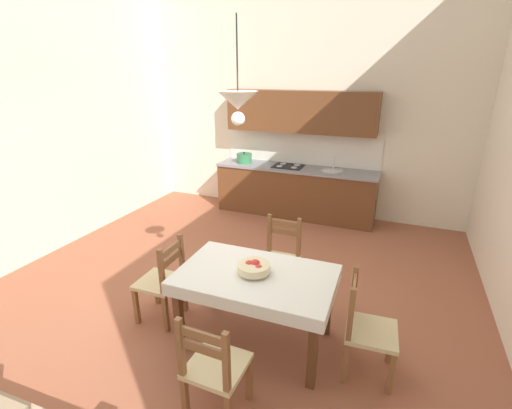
# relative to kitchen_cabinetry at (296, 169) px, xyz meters

# --- Properties ---
(ground_plane) EXTENTS (6.34, 7.11, 0.10)m
(ground_plane) POSITION_rel_kitchen_cabinetry_xyz_m (-0.00, -2.99, -0.91)
(ground_plane) COLOR #99563D
(wall_back) EXTENTS (6.34, 0.12, 4.29)m
(wall_back) POSITION_rel_kitchen_cabinetry_xyz_m (-0.00, 0.33, 1.29)
(wall_back) COLOR silver
(wall_back) RESTS_ON ground_plane
(wall_left) EXTENTS (0.12, 7.11, 4.29)m
(wall_left) POSITION_rel_kitchen_cabinetry_xyz_m (-2.93, -2.99, 1.29)
(wall_left) COLOR silver
(wall_left) RESTS_ON ground_plane
(kitchen_cabinetry) EXTENTS (2.87, 0.63, 2.20)m
(kitchen_cabinetry) POSITION_rel_kitchen_cabinetry_xyz_m (0.00, 0.00, 0.00)
(kitchen_cabinetry) COLOR brown
(kitchen_cabinetry) RESTS_ON ground_plane
(dining_table) EXTENTS (1.46, 0.93, 0.75)m
(dining_table) POSITION_rel_kitchen_cabinetry_xyz_m (0.61, -3.40, -0.23)
(dining_table) COLOR #56331C
(dining_table) RESTS_ON ground_plane
(dining_chair_window_side) EXTENTS (0.45, 0.45, 0.93)m
(dining_chair_window_side) POSITION_rel_kitchen_cabinetry_xyz_m (1.63, -3.40, -0.41)
(dining_chair_window_side) COLOR #D1BC89
(dining_chair_window_side) RESTS_ON ground_plane
(dining_chair_kitchen_side) EXTENTS (0.43, 0.43, 0.93)m
(dining_chair_kitchen_side) POSITION_rel_kitchen_cabinetry_xyz_m (0.56, -2.53, -0.41)
(dining_chair_kitchen_side) COLOR #D1BC89
(dining_chair_kitchen_side) RESTS_ON ground_plane
(dining_chair_tv_side) EXTENTS (0.43, 0.43, 0.93)m
(dining_chair_tv_side) POSITION_rel_kitchen_cabinetry_xyz_m (-0.42, -3.44, -0.41)
(dining_chair_tv_side) COLOR #D1BC89
(dining_chair_tv_side) RESTS_ON ground_plane
(dining_chair_camera_side) EXTENTS (0.43, 0.43, 0.93)m
(dining_chair_camera_side) POSITION_rel_kitchen_cabinetry_xyz_m (0.63, -4.27, -0.41)
(dining_chair_camera_side) COLOR #D1BC89
(dining_chair_camera_side) RESTS_ON ground_plane
(fruit_bowl) EXTENTS (0.30, 0.30, 0.12)m
(fruit_bowl) POSITION_rel_kitchen_cabinetry_xyz_m (0.59, -3.40, -0.04)
(fruit_bowl) COLOR beige
(fruit_bowl) RESTS_ON dining_table
(pendant_lamp) EXTENTS (0.32, 0.32, 0.81)m
(pendant_lamp) POSITION_rel_kitchen_cabinetry_xyz_m (0.47, -3.42, 1.42)
(pendant_lamp) COLOR black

